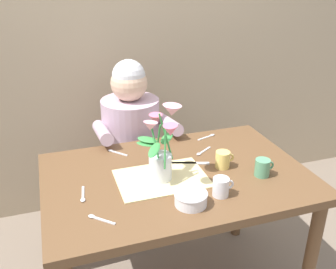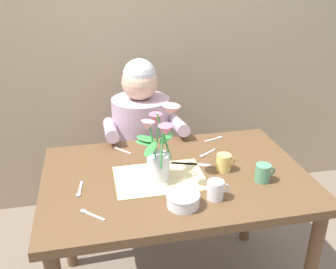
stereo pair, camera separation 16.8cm
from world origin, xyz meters
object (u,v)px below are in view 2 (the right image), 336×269
object	(u,v)px
ceramic_bowl	(183,199)
coffee_cup	(263,173)
seated_person	(142,150)
flower_vase	(159,148)
dinner_knife	(191,164)
ceramic_mug	(216,190)
tea_cup	(224,162)

from	to	relation	value
ceramic_bowl	coffee_cup	distance (m)	0.40
seated_person	ceramic_bowl	distance (m)	0.88
flower_vase	dinner_knife	xyz separation A→B (m)	(0.17, 0.09, -0.15)
ceramic_mug	coffee_cup	world-z (taller)	same
ceramic_bowl	tea_cup	xyz separation A→B (m)	(0.25, 0.23, 0.01)
coffee_cup	tea_cup	bearing A→B (deg)	137.23
seated_person	tea_cup	xyz separation A→B (m)	(0.30, -0.63, 0.22)
dinner_knife	tea_cup	world-z (taller)	tea_cup
flower_vase	coffee_cup	distance (m)	0.47
seated_person	flower_vase	xyz separation A→B (m)	(-0.01, -0.64, 0.33)
coffee_cup	dinner_knife	bearing A→B (deg)	142.88
seated_person	dinner_knife	xyz separation A→B (m)	(0.16, -0.55, 0.18)
seated_person	ceramic_bowl	xyz separation A→B (m)	(0.04, -0.86, 0.21)
ceramic_bowl	tea_cup	bearing A→B (deg)	42.54
seated_person	tea_cup	bearing A→B (deg)	-67.22
flower_vase	tea_cup	size ratio (longest dim) A/B	3.68
seated_person	tea_cup	distance (m)	0.73
seated_person	ceramic_mug	size ratio (longest dim) A/B	12.20
seated_person	ceramic_mug	xyz separation A→B (m)	(0.18, -0.84, 0.22)
flower_vase	coffee_cup	xyz separation A→B (m)	(0.44, -0.12, -0.11)
seated_person	flower_vase	distance (m)	0.72
tea_cup	ceramic_mug	world-z (taller)	same
dinner_knife	tea_cup	bearing A→B (deg)	-11.69
ceramic_bowl	dinner_knife	distance (m)	0.34
ceramic_mug	flower_vase	bearing A→B (deg)	133.77
ceramic_bowl	tea_cup	size ratio (longest dim) A/B	1.46
seated_person	coffee_cup	bearing A→B (deg)	-62.64
tea_cup	coffee_cup	world-z (taller)	same
ceramic_mug	ceramic_bowl	bearing A→B (deg)	-171.60
dinner_knife	coffee_cup	xyz separation A→B (m)	(0.27, -0.21, 0.04)
dinner_knife	coffee_cup	bearing A→B (deg)	-18.34
seated_person	coffee_cup	distance (m)	0.89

